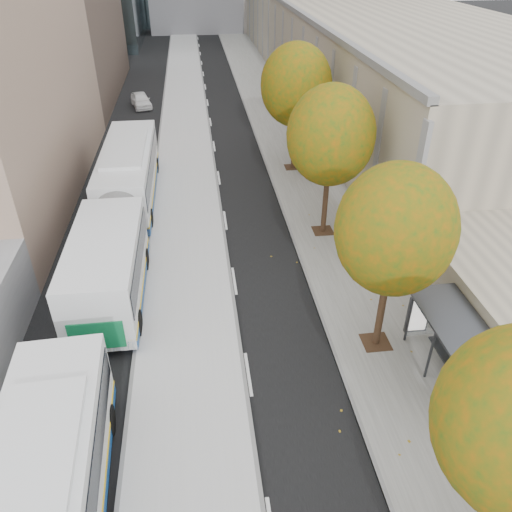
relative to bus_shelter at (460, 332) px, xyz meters
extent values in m
cube|color=#BABABA|center=(-9.56, 24.04, -2.11)|extent=(4.25, 150.00, 0.15)
cube|color=gray|center=(-1.56, 24.04, -2.15)|extent=(4.75, 150.00, 0.08)
cube|color=gray|center=(9.81, 53.04, 1.81)|extent=(18.00, 92.00, 8.00)
cube|color=#383A3F|center=(-0.19, 0.04, 0.37)|extent=(1.90, 4.40, 0.10)
cylinder|color=#383A3F|center=(-0.89, -1.96, -0.91)|extent=(0.10, 0.10, 2.40)
cube|color=silver|center=(0.53, 0.04, -0.86)|extent=(0.04, 4.00, 2.10)
cylinder|color=black|center=(-2.09, 2.04, -0.49)|extent=(0.28, 0.28, 3.24)
sphere|color=#175211|center=(-2.09, 2.04, 3.08)|extent=(4.20, 4.20, 4.20)
cylinder|color=black|center=(-2.09, 11.04, -0.42)|extent=(0.28, 0.28, 3.38)
sphere|color=#175211|center=(-2.09, 11.04, 3.29)|extent=(4.40, 4.40, 4.40)
cylinder|color=black|center=(-2.09, 20.04, -0.35)|extent=(0.28, 0.28, 3.51)
sphere|color=#175211|center=(-2.09, 20.04, 3.51)|extent=(4.60, 4.60, 4.60)
cube|color=silver|center=(-12.84, 12.17, -0.57)|extent=(2.83, 19.40, 3.23)
cube|color=black|center=(-12.84, 12.17, 0.02)|extent=(2.89, 18.62, 1.12)
cube|color=#0E6538|center=(-12.84, 2.50, -0.95)|extent=(2.05, 0.06, 1.25)
imported|color=white|center=(-13.61, 36.34, -1.53)|extent=(2.44, 4.15, 1.32)
camera|label=1|loc=(-8.68, -12.14, 11.63)|focal=35.00mm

